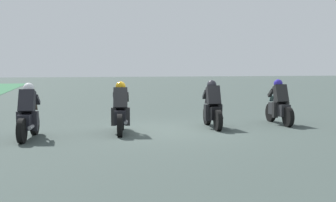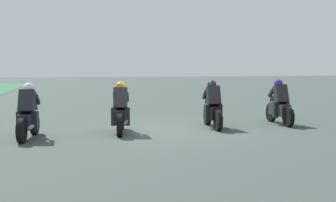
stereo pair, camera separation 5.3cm
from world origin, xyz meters
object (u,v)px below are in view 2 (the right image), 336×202
object	(u,v)px
rider_lane_d	(28,116)
rider_lane_a	(280,106)
rider_lane_c	(121,112)
rider_lane_b	(213,108)

from	to	relation	value
rider_lane_d	rider_lane_a	bearing A→B (deg)	-72.06
rider_lane_a	rider_lane_c	world-z (taller)	same
rider_lane_b	rider_lane_c	size ratio (longest dim) A/B	1.00
rider_lane_a	rider_lane_d	world-z (taller)	same
rider_lane_b	rider_lane_d	size ratio (longest dim) A/B	1.00
rider_lane_c	rider_lane_a	bearing A→B (deg)	-73.05
rider_lane_a	rider_lane_b	bearing A→B (deg)	100.19
rider_lane_c	rider_lane_d	world-z (taller)	same
rider_lane_c	rider_lane_d	xyz separation A→B (m)	(-0.51, 2.54, 0.00)
rider_lane_a	rider_lane_d	bearing A→B (deg)	101.65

